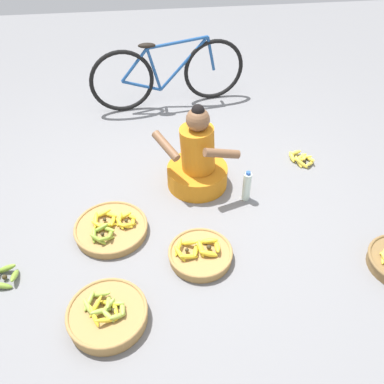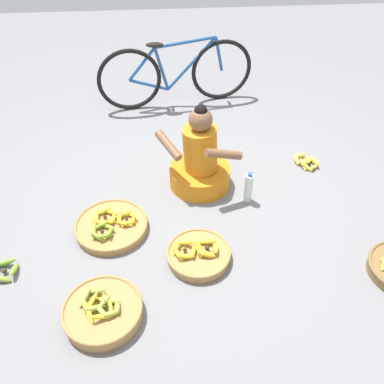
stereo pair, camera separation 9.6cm
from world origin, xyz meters
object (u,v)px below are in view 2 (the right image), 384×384
(banana_basket_mid_right, at_px, (198,254))
(banana_basket_front_left, at_px, (102,311))
(banana_basket_near_bicycle, at_px, (111,226))
(vendor_woman_front, at_px, (200,161))
(bicycle_leaning, at_px, (176,74))
(water_bottle, at_px, (249,188))
(loose_bananas_back_left, at_px, (306,161))
(loose_bananas_back_right, at_px, (4,270))

(banana_basket_mid_right, xyz_separation_m, banana_basket_front_left, (-0.65, -0.43, 0.01))
(banana_basket_mid_right, relative_size, banana_basket_near_bicycle, 0.83)
(vendor_woman_front, xyz_separation_m, banana_basket_front_left, (-0.74, -1.26, -0.19))
(bicycle_leaning, distance_m, water_bottle, 1.76)
(vendor_woman_front, bearing_deg, bicycle_leaning, 94.83)
(banana_basket_mid_right, xyz_separation_m, loose_bananas_back_left, (1.10, 1.04, -0.02))
(bicycle_leaning, relative_size, loose_bananas_back_right, 8.91)
(banana_basket_near_bicycle, distance_m, loose_bananas_back_left, 1.88)
(loose_bananas_back_left, height_order, loose_bananas_back_right, loose_bananas_back_right)
(vendor_woman_front, distance_m, banana_basket_mid_right, 0.86)
(banana_basket_near_bicycle, relative_size, banana_basket_front_left, 1.10)
(vendor_woman_front, relative_size, bicycle_leaning, 0.46)
(banana_basket_near_bicycle, relative_size, loose_bananas_back_left, 2.15)
(banana_basket_mid_right, bearing_deg, loose_bananas_back_left, 43.50)
(bicycle_leaning, height_order, banana_basket_front_left, bicycle_leaning)
(banana_basket_front_left, bearing_deg, vendor_woman_front, 59.61)
(bicycle_leaning, bearing_deg, banana_basket_mid_right, -89.16)
(loose_bananas_back_left, xyz_separation_m, loose_bananas_back_right, (-2.47, -1.07, 0.01))
(bicycle_leaning, bearing_deg, loose_bananas_back_right, -120.26)
(banana_basket_front_left, bearing_deg, banana_basket_mid_right, 33.21)
(banana_basket_near_bicycle, bearing_deg, banana_basket_mid_right, -27.83)
(vendor_woman_front, bearing_deg, banana_basket_near_bicycle, -146.17)
(bicycle_leaning, bearing_deg, vendor_woman_front, -85.17)
(bicycle_leaning, bearing_deg, banana_basket_front_left, -102.90)
(banana_basket_front_left, relative_size, loose_bananas_back_right, 2.71)
(banana_basket_front_left, xyz_separation_m, water_bottle, (1.12, 1.02, 0.08))
(banana_basket_mid_right, bearing_deg, bicycle_leaning, 90.84)
(banana_basket_near_bicycle, xyz_separation_m, water_bottle, (1.11, 0.25, 0.09))
(banana_basket_front_left, distance_m, loose_bananas_back_left, 2.28)
(banana_basket_front_left, bearing_deg, loose_bananas_back_right, 150.82)
(banana_basket_mid_right, bearing_deg, vendor_woman_front, 83.97)
(loose_bananas_back_right, relative_size, water_bottle, 0.66)
(banana_basket_mid_right, height_order, loose_bananas_back_right, banana_basket_mid_right)
(banana_basket_front_left, height_order, water_bottle, water_bottle)
(banana_basket_near_bicycle, height_order, banana_basket_front_left, banana_basket_front_left)
(vendor_woman_front, bearing_deg, banana_basket_front_left, -120.39)
(vendor_woman_front, relative_size, loose_bananas_back_right, 4.12)
(banana_basket_front_left, bearing_deg, banana_basket_near_bicycle, 89.70)
(vendor_woman_front, xyz_separation_m, loose_bananas_back_right, (-1.46, -0.86, -0.21))
(loose_bananas_back_left, distance_m, loose_bananas_back_right, 2.69)
(loose_bananas_back_right, bearing_deg, banana_basket_near_bicycle, 26.75)
(vendor_woman_front, relative_size, loose_bananas_back_left, 2.97)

